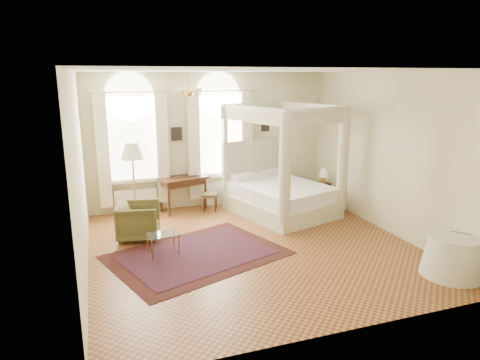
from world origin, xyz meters
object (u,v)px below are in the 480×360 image
Objects in this scene: canopy_bed at (281,190)px; coffee_table at (163,236)px; stool at (210,196)px; floor_lamp at (132,156)px; side_table at (453,256)px; nightstand at (321,193)px; writing_desk at (183,182)px; armchair at (139,221)px.

canopy_bed reaches higher than coffee_table.
floor_lamp is at bearing -163.33° from stool.
side_table is at bearing -41.26° from floor_lamp.
nightstand is 3.55m from writing_desk.
side_table is at bearing -28.72° from coffee_table.
writing_desk is 1.24× the size of side_table.
side_table is (3.49, -4.87, -0.38)m from writing_desk.
floor_lamp reaches higher than nightstand.
writing_desk is at bearing 155.93° from canopy_bed.
stool is (-2.87, 0.33, 0.10)m from nightstand.
canopy_bed is at bearing -161.64° from nightstand.
floor_lamp is 1.84× the size of side_table.
nightstand reaches higher than stool.
canopy_bed is at bearing -24.07° from writing_desk.
coffee_table is 4.99m from side_table.
floor_lamp is 6.37m from side_table.
writing_desk reaches higher than armchair.
writing_desk is at bearing 171.38° from nightstand.
writing_desk is 1.51× the size of armchair.
coffee_table is (-3.05, -1.50, -0.23)m from canopy_bed.
writing_desk reaches higher than side_table.
nightstand is 2.89m from stool.
coffee_table is (0.34, -0.95, -0.02)m from armchair.
armchair is 0.44× the size of floor_lamp.
nightstand is at bearing 18.36° from canopy_bed.
nightstand is at bearing -65.80° from armchair.
armchair reaches higher than coffee_table.
canopy_bed is at bearing -26.21° from stool.
armchair is 1.32× the size of coffee_table.
floor_lamp reaches higher than armchair.
canopy_bed is 3.52m from floor_lamp.
nightstand is (1.32, 0.44, -0.32)m from canopy_bed.
stool is at bearing 173.54° from nightstand.
nightstand is 0.53× the size of side_table.
canopy_bed is 1.74m from stool.
writing_desk reaches higher than stool.
coffee_table is at bearing -109.79° from writing_desk.
floor_lamp reaches higher than coffee_table.
canopy_bed reaches higher than stool.
writing_desk is (-3.49, 0.53, 0.45)m from nightstand.
nightstand is 0.43× the size of writing_desk.
stool is at bearing 16.67° from floor_lamp.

